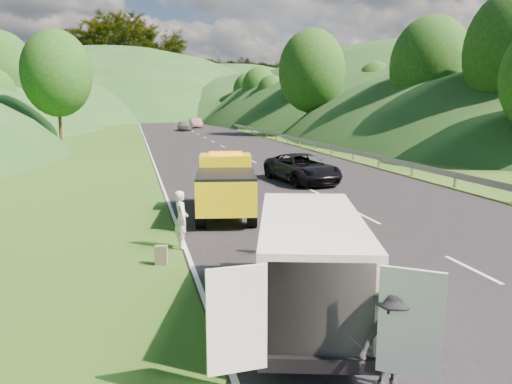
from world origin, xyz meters
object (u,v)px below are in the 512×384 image
object	(u,v)px
white_van	(310,260)
spare_tire	(419,348)
suitcase	(161,255)
woman	(182,248)
child	(270,255)
passing_suv	(302,182)
tow_truck	(226,186)

from	to	relation	value
white_van	spare_tire	size ratio (longest dim) A/B	10.57
white_van	suitcase	world-z (taller)	white_van
white_van	woman	size ratio (longest dim) A/B	3.75
spare_tire	white_van	bearing A→B (deg)	130.34
woman	child	bearing A→B (deg)	-122.10
white_van	spare_tire	bearing A→B (deg)	-33.20
suitcase	passing_suv	bearing A→B (deg)	56.07
woman	tow_truck	bearing A→B (deg)	-31.10
woman	passing_suv	size ratio (longest dim) A/B	0.32
child	spare_tire	distance (m)	5.89
woman	white_van	bearing A→B (deg)	-163.03
tow_truck	white_van	size ratio (longest dim) A/B	0.89
white_van	passing_suv	xyz separation A→B (m)	(5.35, 15.88, -1.18)
child	passing_suv	world-z (taller)	passing_suv
tow_truck	passing_suv	world-z (taller)	tow_truck
suitcase	child	bearing A→B (deg)	2.46
tow_truck	spare_tire	bearing A→B (deg)	-72.58
tow_truck	spare_tire	distance (m)	11.08
tow_truck	suitcase	size ratio (longest dim) A/B	10.94
woman	suitcase	world-z (taller)	woman
white_van	passing_suv	world-z (taller)	white_van
woman	suitcase	xyz separation A→B (m)	(-0.67, -1.39, 0.26)
woman	spare_tire	size ratio (longest dim) A/B	2.82
passing_suv	woman	bearing A→B (deg)	-133.26
child	suitcase	bearing A→B (deg)	-142.74
child	passing_suv	bearing A→B (deg)	101.71
tow_truck	suitcase	distance (m)	6.00
suitcase	woman	bearing A→B (deg)	64.25
white_van	passing_suv	distance (m)	16.80
tow_truck	suitcase	world-z (taller)	tow_truck
woman	child	distance (m)	2.64
white_van	spare_tire	distance (m)	2.50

